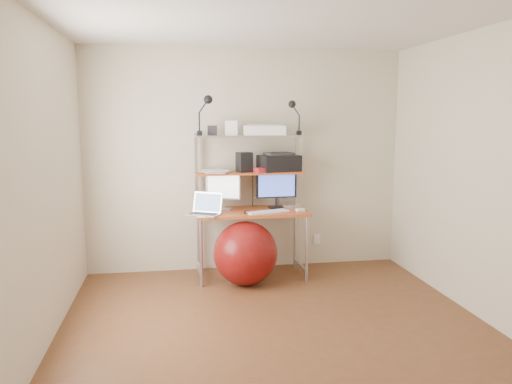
# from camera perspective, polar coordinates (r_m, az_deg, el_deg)

# --- Properties ---
(room) EXTENTS (3.60, 3.60, 3.60)m
(room) POSITION_cam_1_polar(r_m,az_deg,el_deg) (3.93, 2.67, 1.28)
(room) COLOR brown
(room) RESTS_ON ground
(computer_desk) EXTENTS (1.20, 0.60, 1.57)m
(computer_desk) POSITION_cam_1_polar(r_m,az_deg,el_deg) (5.44, -0.68, 0.23)
(computer_desk) COLOR #BB5824
(computer_desk) RESTS_ON ground
(desktop) EXTENTS (1.20, 0.60, 0.00)m
(desktop) POSITION_cam_1_polar(r_m,az_deg,el_deg) (5.41, -0.57, -2.12)
(desktop) COLOR #BB5824
(desktop) RESTS_ON computer_desk
(mid_shelf) EXTENTS (1.18, 0.34, 0.00)m
(mid_shelf) POSITION_cam_1_polar(r_m,az_deg,el_deg) (5.48, -0.79, 2.35)
(mid_shelf) COLOR #BB5824
(mid_shelf) RESTS_ON computer_desk
(top_shelf) EXTENTS (1.18, 0.34, 0.00)m
(top_shelf) POSITION_cam_1_polar(r_m,az_deg,el_deg) (5.45, -0.80, 6.54)
(top_shelf) COLOR #ABABB0
(top_shelf) RESTS_ON computer_desk
(floor) EXTENTS (3.60, 3.60, 0.00)m
(floor) POSITION_cam_1_polar(r_m,az_deg,el_deg) (4.28, 2.54, -15.56)
(floor) COLOR brown
(floor) RESTS_ON ground
(wall_outlet) EXTENTS (0.08, 0.01, 0.12)m
(wall_outlet) POSITION_cam_1_polar(r_m,az_deg,el_deg) (6.02, 6.97, -5.36)
(wall_outlet) COLOR white
(wall_outlet) RESTS_ON room
(monitor_silver) EXTENTS (0.37, 0.19, 0.43)m
(monitor_silver) POSITION_cam_1_polar(r_m,az_deg,el_deg) (5.45, -3.77, 0.35)
(monitor_silver) COLOR #B2B3B7
(monitor_silver) RESTS_ON desktop
(monitor_black) EXTENTS (0.46, 0.13, 0.46)m
(monitor_black) POSITION_cam_1_polar(r_m,az_deg,el_deg) (5.53, 2.35, 0.49)
(monitor_black) COLOR black
(monitor_black) RESTS_ON desktop
(laptop) EXTENTS (0.41, 0.38, 0.28)m
(laptop) POSITION_cam_1_polar(r_m,az_deg,el_deg) (5.22, -5.74, -2.03)
(laptop) COLOR silver
(laptop) RESTS_ON desktop
(keyboard) EXTENTS (0.48, 0.26, 0.01)m
(keyboard) POSITION_cam_1_polar(r_m,az_deg,el_deg) (5.31, 1.38, -2.26)
(keyboard) COLOR white
(keyboard) RESTS_ON desktop
(mouse) EXTENTS (0.10, 0.07, 0.02)m
(mouse) POSITION_cam_1_polar(r_m,az_deg,el_deg) (5.41, 5.08, -2.03)
(mouse) COLOR white
(mouse) RESTS_ON desktop
(mac_mini) EXTENTS (0.20, 0.20, 0.04)m
(mac_mini) POSITION_cam_1_polar(r_m,az_deg,el_deg) (5.63, 3.92, -1.53)
(mac_mini) COLOR silver
(mac_mini) RESTS_ON desktop
(phone) EXTENTS (0.08, 0.13, 0.01)m
(phone) POSITION_cam_1_polar(r_m,az_deg,el_deg) (5.28, -1.02, -2.34)
(phone) COLOR black
(phone) RESTS_ON desktop
(printer) EXTENTS (0.48, 0.38, 0.20)m
(printer) POSITION_cam_1_polar(r_m,az_deg,el_deg) (5.53, 2.64, 3.40)
(printer) COLOR black
(printer) RESTS_ON mid_shelf
(nas_cube) EXTENTS (0.18, 0.18, 0.21)m
(nas_cube) POSITION_cam_1_polar(r_m,az_deg,el_deg) (5.44, -1.36, 3.44)
(nas_cube) COLOR black
(nas_cube) RESTS_ON mid_shelf
(red_box) EXTENTS (0.21, 0.17, 0.05)m
(red_box) POSITION_cam_1_polar(r_m,az_deg,el_deg) (5.40, 0.87, 2.53)
(red_box) COLOR #AF1C26
(red_box) RESTS_ON mid_shelf
(scanner) EXTENTS (0.47, 0.33, 0.12)m
(scanner) POSITION_cam_1_polar(r_m,az_deg,el_deg) (5.47, 0.91, 7.13)
(scanner) COLOR white
(scanner) RESTS_ON top_shelf
(box_white) EXTENTS (0.15, 0.13, 0.15)m
(box_white) POSITION_cam_1_polar(r_m,az_deg,el_deg) (5.41, -2.83, 7.33)
(box_white) COLOR white
(box_white) RESTS_ON top_shelf
(box_grey) EXTENTS (0.11, 0.11, 0.10)m
(box_grey) POSITION_cam_1_polar(r_m,az_deg,el_deg) (5.43, -5.01, 7.04)
(box_grey) COLOR #2B2B2D
(box_grey) RESTS_ON top_shelf
(clip_lamp_left) EXTENTS (0.17, 0.09, 0.42)m
(clip_lamp_left) POSITION_cam_1_polar(r_m,az_deg,el_deg) (5.31, -5.70, 9.74)
(clip_lamp_left) COLOR black
(clip_lamp_left) RESTS_ON top_shelf
(clip_lamp_right) EXTENTS (0.15, 0.08, 0.37)m
(clip_lamp_right) POSITION_cam_1_polar(r_m,az_deg,el_deg) (5.46, 4.31, 9.35)
(clip_lamp_right) COLOR black
(clip_lamp_right) RESTS_ON top_shelf
(exercise_ball) EXTENTS (0.67, 0.67, 0.67)m
(exercise_ball) POSITION_cam_1_polar(r_m,az_deg,el_deg) (5.25, -1.22, -7.01)
(exercise_ball) COLOR maroon
(exercise_ball) RESTS_ON floor
(paper_stack) EXTENTS (0.37, 0.40, 0.02)m
(paper_stack) POSITION_cam_1_polar(r_m,az_deg,el_deg) (5.43, -4.69, 2.40)
(paper_stack) COLOR white
(paper_stack) RESTS_ON mid_shelf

